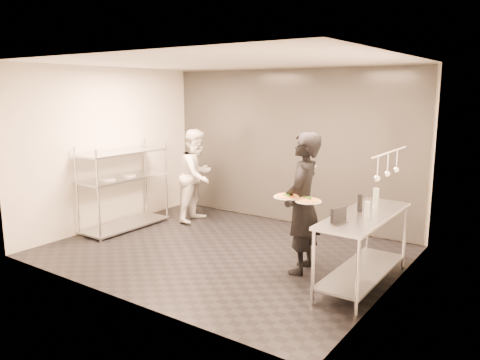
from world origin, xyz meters
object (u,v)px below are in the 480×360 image
Objects in this scene: prep_counter at (364,237)px; pos_monitor at (339,215)px; bottle_green at (376,198)px; waiter at (302,203)px; bottle_dark at (360,203)px; chef at (197,175)px; pass_rack at (124,185)px; bottle_clear at (367,210)px; pizza_plate_far at (308,200)px; pizza_plate_near at (287,196)px; salad_plate at (306,165)px.

prep_counter is 0.66m from pos_monitor.
pos_monitor is 0.91m from bottle_green.
waiter is 8.50× the size of bottle_dark.
chef is 7.14× the size of pos_monitor.
pass_rack is at bearing -173.20° from pos_monitor.
waiter is 9.09× the size of bottle_clear.
prep_counter is 0.81m from pizza_plate_far.
prep_counter is at bearing -89.97° from bottle_green.
bottle_green reaches higher than pizza_plate_near.
bottle_dark is (0.86, -0.22, -0.37)m from salad_plate.
bottle_green is (-0.00, 0.38, 0.42)m from prep_counter.
bottle_green is at bearing -109.13° from chef.
chef is at bearing 160.71° from bottle_clear.
chef is 3.84m from pos_monitor.
pizza_plate_near is 0.90m from pos_monitor.
bottle_clear is at bearing -80.84° from bottle_green.
bottle_dark is at bearing -107.03° from bottle_green.
waiter is 7.01× the size of salad_plate.
bottle_green reaches higher than bottle_clear.
bottle_dark is at bearing 125.44° from bottle_clear.
pass_rack is 0.94× the size of chef.
waiter reaches higher than prep_counter.
waiter is at bearing -172.84° from bottle_dark.
salad_plate reaches higher than pizza_plate_near.
waiter is (3.49, -0.02, 0.17)m from pass_rack.
waiter is at bearing 56.98° from pizza_plate_near.
salad_plate is at bearing 5.02° from pass_rack.
prep_counter is 1.27m from salad_plate.
pizza_plate_near is 1.57× the size of bottle_dark.
pizza_plate_near is 0.31m from pizza_plate_far.
pass_rack is 4.62× the size of pizza_plate_near.
bottle_dark is (-0.18, 0.26, 0.01)m from bottle_clear.
salad_plate is (3.37, 0.30, 0.63)m from pass_rack.
pass_rack reaches higher than prep_counter.
salad_plate reaches higher than bottle_dark.
pos_monitor reaches higher than pizza_plate_far.
chef reaches higher than bottle_green.
prep_counter is at bearing -114.75° from chef.
pizza_plate_far is 1.62× the size of bottle_clear.
pizza_plate_near is (2.63, -1.32, 0.20)m from chef.
pos_monitor reaches higher than prep_counter.
pizza_plate_near is at bearing -161.73° from bottle_dark.
bottle_dark is at bearing 18.27° from pizza_plate_near.
pass_rack is 4.33m from prep_counter.
pass_rack is 7.26× the size of bottle_dark.
pass_rack is 4.36m from bottle_green.
prep_counter is 7.14× the size of bottle_green.
chef reaches higher than prep_counter.
salad_plate is (-0.31, 0.53, 0.35)m from pizza_plate_far.
bottle_dark is (0.87, 0.29, -0.02)m from pizza_plate_near.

